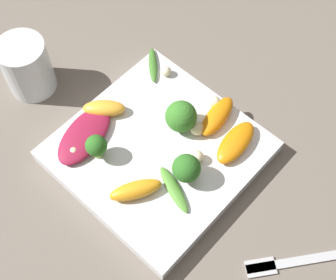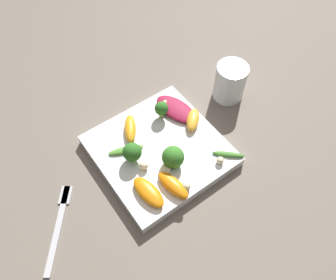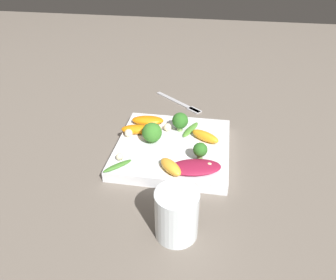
% 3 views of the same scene
% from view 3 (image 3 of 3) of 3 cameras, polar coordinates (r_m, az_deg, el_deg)
% --- Properties ---
extents(ground_plane, '(2.40, 2.40, 0.00)m').
position_cam_3_polar(ground_plane, '(0.72, 0.86, -2.17)').
color(ground_plane, '#6B6056').
extents(plate, '(0.24, 0.24, 0.02)m').
position_cam_3_polar(plate, '(0.71, 0.86, -1.41)').
color(plate, white).
rests_on(plate, ground_plane).
extents(drinking_glass, '(0.07, 0.07, 0.09)m').
position_cam_3_polar(drinking_glass, '(0.52, 1.51, -12.78)').
color(drinking_glass, white).
rests_on(drinking_glass, ground_plane).
extents(fork, '(0.11, 0.14, 0.01)m').
position_cam_3_polar(fork, '(0.91, 2.54, 6.30)').
color(fork, '#B2B2B7').
rests_on(fork, ground_plane).
extents(radicchio_leaf_0, '(0.07, 0.11, 0.01)m').
position_cam_3_polar(radicchio_leaf_0, '(0.63, 4.75, -4.75)').
color(radicchio_leaf_0, maroon).
rests_on(radicchio_leaf_0, plate).
extents(orange_segment_0, '(0.04, 0.08, 0.02)m').
position_cam_3_polar(orange_segment_0, '(0.78, -3.54, 3.45)').
color(orange_segment_0, orange).
rests_on(orange_segment_0, plate).
extents(orange_segment_1, '(0.06, 0.06, 0.02)m').
position_cam_3_polar(orange_segment_1, '(0.63, 0.48, -4.69)').
color(orange_segment_1, '#FCAD33').
rests_on(orange_segment_1, plate).
extents(orange_segment_2, '(0.05, 0.07, 0.02)m').
position_cam_3_polar(orange_segment_2, '(0.72, 6.48, 0.66)').
color(orange_segment_2, orange).
rests_on(orange_segment_2, plate).
extents(orange_segment_3, '(0.04, 0.07, 0.02)m').
position_cam_3_polar(orange_segment_3, '(0.74, -5.40, 1.87)').
color(orange_segment_3, orange).
rests_on(orange_segment_3, plate).
extents(broccoli_floret_0, '(0.03, 0.03, 0.04)m').
position_cam_3_polar(broccoli_floret_0, '(0.65, 5.63, -1.79)').
color(broccoli_floret_0, '#84AD5B').
rests_on(broccoli_floret_0, plate).
extents(broccoli_floret_1, '(0.04, 0.04, 0.04)m').
position_cam_3_polar(broccoli_floret_1, '(0.74, 2.13, 3.35)').
color(broccoli_floret_1, '#84AD5B').
rests_on(broccoli_floret_1, plate).
extents(broccoli_floret_2, '(0.04, 0.04, 0.05)m').
position_cam_3_polar(broccoli_floret_2, '(0.70, -2.72, 1.51)').
color(broccoli_floret_2, '#84AD5B').
rests_on(broccoli_floret_2, plate).
extents(arugula_sprig_0, '(0.07, 0.04, 0.01)m').
position_cam_3_polar(arugula_sprig_0, '(0.75, 3.96, 1.85)').
color(arugula_sprig_0, '#518E33').
rests_on(arugula_sprig_0, plate).
extents(arugula_sprig_1, '(0.05, 0.05, 0.01)m').
position_cam_3_polar(arugula_sprig_1, '(0.65, -8.78, -4.46)').
color(arugula_sprig_1, '#3D7528').
rests_on(arugula_sprig_1, plate).
extents(macadamia_nut_0, '(0.01, 0.01, 0.01)m').
position_cam_3_polar(macadamia_nut_0, '(0.66, -8.43, -2.92)').
color(macadamia_nut_0, beige).
rests_on(macadamia_nut_0, plate).
extents(macadamia_nut_1, '(0.01, 0.01, 0.01)m').
position_cam_3_polar(macadamia_nut_1, '(0.64, 7.20, -4.50)').
color(macadamia_nut_1, beige).
rests_on(macadamia_nut_1, plate).
extents(macadamia_nut_2, '(0.02, 0.02, 0.02)m').
position_cam_3_polar(macadamia_nut_2, '(0.73, -6.89, 1.22)').
color(macadamia_nut_2, beige).
rests_on(macadamia_nut_2, plate).
extents(macadamia_nut_3, '(0.02, 0.02, 0.02)m').
position_cam_3_polar(macadamia_nut_3, '(0.73, -2.96, 1.35)').
color(macadamia_nut_3, beige).
rests_on(macadamia_nut_3, plate).
extents(macadamia_nut_4, '(0.02, 0.02, 0.02)m').
position_cam_3_polar(macadamia_nut_4, '(0.75, -0.09, 2.24)').
color(macadamia_nut_4, beige).
rests_on(macadamia_nut_4, plate).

